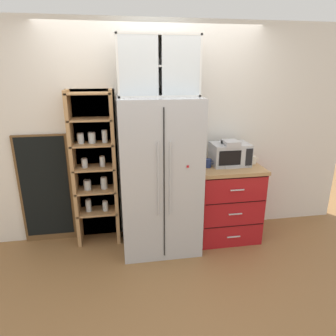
# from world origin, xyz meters

# --- Properties ---
(ground_plane) EXTENTS (10.72, 10.72, 0.00)m
(ground_plane) POSITION_xyz_m (0.00, 0.00, 0.00)
(ground_plane) COLOR olive
(wall_back_cream) EXTENTS (5.02, 0.10, 2.55)m
(wall_back_cream) POSITION_xyz_m (0.00, 0.40, 1.27)
(wall_back_cream) COLOR silver
(wall_back_cream) RESTS_ON ground
(refrigerator) EXTENTS (0.87, 0.73, 1.75)m
(refrigerator) POSITION_xyz_m (0.00, -0.00, 0.87)
(refrigerator) COLOR #B7BABF
(refrigerator) RESTS_ON ground
(pantry_shelf_column) EXTENTS (0.54, 0.32, 1.81)m
(pantry_shelf_column) POSITION_xyz_m (-0.72, 0.27, 0.93)
(pantry_shelf_column) COLOR brown
(pantry_shelf_column) RESTS_ON ground
(counter_cabinet) EXTENTS (0.77, 0.61, 0.93)m
(counter_cabinet) POSITION_xyz_m (0.84, 0.06, 0.47)
(counter_cabinet) COLOR #A8161C
(counter_cabinet) RESTS_ON ground
(microwave) EXTENTS (0.44, 0.33, 0.26)m
(microwave) POSITION_xyz_m (0.87, 0.11, 1.06)
(microwave) COLOR #B7BABF
(microwave) RESTS_ON counter_cabinet
(coffee_maker) EXTENTS (0.17, 0.20, 0.31)m
(coffee_maker) POSITION_xyz_m (0.84, 0.07, 1.08)
(coffee_maker) COLOR #B7B7BC
(coffee_maker) RESTS_ON counter_cabinet
(mug_navy) EXTENTS (0.12, 0.08, 0.10)m
(mug_navy) POSITION_xyz_m (0.58, 0.05, 0.98)
(mug_navy) COLOR navy
(mug_navy) RESTS_ON counter_cabinet
(mug_cream) EXTENTS (0.11, 0.08, 0.09)m
(mug_cream) POSITION_xyz_m (1.16, 0.10, 0.98)
(mug_cream) COLOR silver
(mug_cream) RESTS_ON counter_cabinet
(bottle_clear) EXTENTS (0.06, 0.06, 0.26)m
(bottle_clear) POSITION_xyz_m (0.84, 0.11, 1.04)
(bottle_clear) COLOR silver
(bottle_clear) RESTS_ON counter_cabinet
(upper_cabinet) EXTENTS (0.83, 0.32, 0.60)m
(upper_cabinet) POSITION_xyz_m (-0.00, 0.05, 2.05)
(upper_cabinet) COLOR silver
(upper_cabinet) RESTS_ON refrigerator
(chalkboard_menu) EXTENTS (0.60, 0.04, 1.32)m
(chalkboard_menu) POSITION_xyz_m (-1.31, 0.33, 0.67)
(chalkboard_menu) COLOR brown
(chalkboard_menu) RESTS_ON ground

